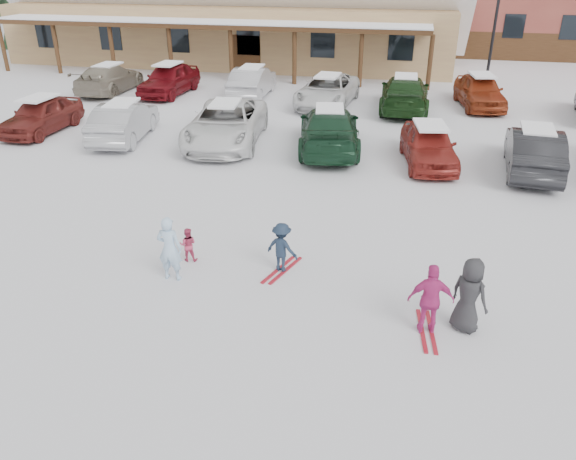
% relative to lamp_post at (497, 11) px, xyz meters
% --- Properties ---
extents(ground, '(160.00, 160.00, 0.00)m').
position_rel_lamp_post_xyz_m(ground, '(-6.78, -22.94, -3.80)').
color(ground, white).
rests_on(ground, ground).
extents(lamp_post, '(0.50, 0.25, 6.78)m').
position_rel_lamp_post_xyz_m(lamp_post, '(0.00, 0.00, 0.00)').
color(lamp_post, black).
rests_on(lamp_post, ground).
extents(adult_skier, '(0.57, 0.38, 1.53)m').
position_rel_lamp_post_xyz_m(adult_skier, '(-8.94, -22.92, -3.04)').
color(adult_skier, '#ADD1F0').
rests_on(adult_skier, ground).
extents(toddler_red, '(0.46, 0.39, 0.84)m').
position_rel_lamp_post_xyz_m(toddler_red, '(-8.88, -22.05, -3.38)').
color(toddler_red, '#C23B5E').
rests_on(toddler_red, ground).
extents(child_navy, '(0.88, 0.67, 1.20)m').
position_rel_lamp_post_xyz_m(child_navy, '(-6.60, -22.06, -3.20)').
color(child_navy, '#1A273B').
rests_on(child_navy, ground).
extents(skis_child_navy, '(0.64, 1.39, 0.03)m').
position_rel_lamp_post_xyz_m(skis_child_navy, '(-6.60, -22.06, -3.78)').
color(skis_child_navy, maroon).
rests_on(skis_child_navy, ground).
extents(child_magenta, '(0.90, 0.46, 1.48)m').
position_rel_lamp_post_xyz_m(child_magenta, '(-3.34, -23.74, -3.06)').
color(child_magenta, '#C72F7E').
rests_on(child_magenta, ground).
extents(skis_child_magenta, '(0.36, 1.41, 0.03)m').
position_rel_lamp_post_xyz_m(skis_child_magenta, '(-3.34, -23.74, -3.78)').
color(skis_child_magenta, maroon).
rests_on(skis_child_magenta, ground).
extents(bystander_dark, '(0.90, 0.85, 1.54)m').
position_rel_lamp_post_xyz_m(bystander_dark, '(-2.62, -23.48, -3.03)').
color(bystander_dark, '#29292B').
rests_on(bystander_dark, ground).
extents(parked_car_0, '(1.76, 4.16, 1.40)m').
position_rel_lamp_post_xyz_m(parked_car_0, '(-18.52, -13.30, -3.10)').
color(parked_car_0, maroon).
rests_on(parked_car_0, ground).
extents(parked_car_1, '(2.17, 4.59, 1.45)m').
position_rel_lamp_post_xyz_m(parked_car_1, '(-14.78, -13.54, -3.07)').
color(parked_car_1, '#9B9CA0').
rests_on(parked_car_1, ground).
extents(parked_car_2, '(3.20, 5.87, 1.56)m').
position_rel_lamp_post_xyz_m(parked_car_2, '(-10.77, -13.16, -3.02)').
color(parked_car_2, white).
rests_on(parked_car_2, ground).
extents(parked_car_3, '(2.96, 5.60, 1.55)m').
position_rel_lamp_post_xyz_m(parked_car_3, '(-6.84, -13.09, -3.03)').
color(parked_car_3, '#173B25').
rests_on(parked_car_3, ground).
extents(parked_car_4, '(2.23, 4.25, 1.38)m').
position_rel_lamp_post_xyz_m(parked_car_4, '(-3.28, -13.93, -3.11)').
color(parked_car_4, maroon).
rests_on(parked_car_4, ground).
extents(parked_car_5, '(1.98, 4.66, 1.50)m').
position_rel_lamp_post_xyz_m(parked_car_5, '(0.08, -14.04, -3.05)').
color(parked_car_5, black).
rests_on(parked_car_5, ground).
extents(parked_car_7, '(1.98, 4.85, 1.41)m').
position_rel_lamp_post_xyz_m(parked_car_7, '(-19.36, -6.11, -3.10)').
color(parked_car_7, gray).
rests_on(parked_car_7, ground).
extents(parked_car_8, '(2.07, 4.63, 1.55)m').
position_rel_lamp_post_xyz_m(parked_car_8, '(-16.12, -5.95, -3.03)').
color(parked_car_8, maroon).
rests_on(parked_car_8, ground).
extents(parked_car_9, '(1.70, 4.53, 1.48)m').
position_rel_lamp_post_xyz_m(parked_car_9, '(-11.85, -5.56, -3.06)').
color(parked_car_9, '#ADACB1').
rests_on(parked_car_9, ground).
extents(parked_car_10, '(2.74, 5.27, 1.42)m').
position_rel_lamp_post_xyz_m(parked_car_10, '(-7.89, -6.57, -3.09)').
color(parked_car_10, silver).
rests_on(parked_car_10, ground).
extents(parked_car_11, '(2.24, 5.36, 1.55)m').
position_rel_lamp_post_xyz_m(parked_car_11, '(-4.30, -6.63, -3.03)').
color(parked_car_11, '#193916').
rests_on(parked_car_11, ground).
extents(parked_car_12, '(2.43, 4.64, 1.51)m').
position_rel_lamp_post_xyz_m(parked_car_12, '(-0.88, -5.34, -3.05)').
color(parked_car_12, '#943418').
rests_on(parked_car_12, ground).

